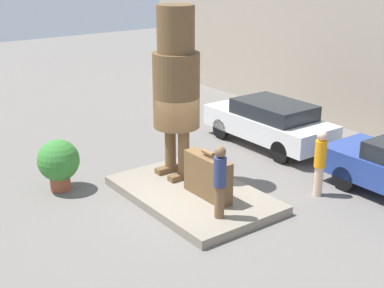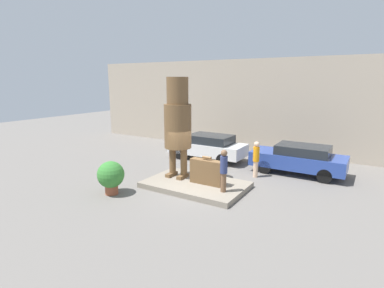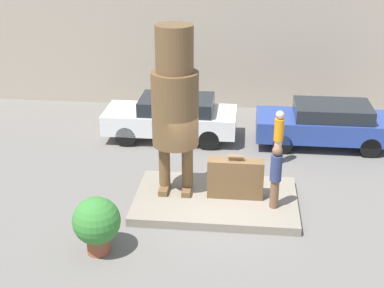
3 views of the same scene
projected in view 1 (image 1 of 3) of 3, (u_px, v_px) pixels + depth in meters
ground_plane at (193, 199)px, 14.23m from camera, size 60.00×60.00×0.00m
pedestal at (193, 195)px, 14.19m from camera, size 4.51×2.85×0.24m
statue_figure at (176, 80)px, 14.27m from camera, size 1.27×1.27×4.70m
giant_suitcase at (208, 177)px, 13.61m from camera, size 1.54×0.40×1.27m
tourist at (220, 179)px, 12.40m from camera, size 0.30×0.30×1.79m
parked_car_white at (269, 122)px, 17.94m from camera, size 4.67×1.90×1.55m
planter_pot at (59, 162)px, 14.52m from camera, size 1.15×1.15×1.44m
worker_hivis at (320, 160)px, 14.11m from camera, size 0.31×0.31×1.83m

